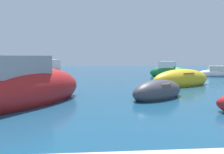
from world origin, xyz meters
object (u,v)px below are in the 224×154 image
moored_boat_3 (24,88)px  moored_boat_2 (50,74)px  moored_boat_6 (170,72)px  moored_boat_7 (181,80)px  moored_boat_0 (158,91)px  moored_boat_5 (214,73)px

moored_boat_3 → moored_boat_2: bearing=43.6°
moored_boat_2 → moored_boat_6: 11.28m
moored_boat_2 → moored_boat_7: moored_boat_2 is taller
moored_boat_0 → moored_boat_2: bearing=-85.3°
moored_boat_3 → moored_boat_5: moored_boat_3 is taller
moored_boat_0 → moored_boat_2: 11.26m
moored_boat_5 → moored_boat_0: bearing=63.5°
moored_boat_3 → moored_boat_6: size_ratio=1.40×
moored_boat_3 → moored_boat_7: moored_boat_3 is taller
moored_boat_2 → moored_boat_7: bearing=-154.2°
moored_boat_0 → moored_boat_2: (-7.01, 8.81, 0.17)m
moored_boat_0 → moored_boat_6: 10.89m
moored_boat_5 → moored_boat_7: moored_boat_7 is taller
moored_boat_0 → moored_boat_6: (4.20, 10.05, 0.13)m
moored_boat_2 → moored_boat_0: bearing=179.7°
moored_boat_7 → moored_boat_5: bearing=-158.2°
moored_boat_5 → moored_boat_6: (-4.57, -0.21, 0.13)m
moored_boat_2 → moored_boat_6: size_ratio=1.03×
moored_boat_6 → moored_boat_7: size_ratio=0.83×
moored_boat_2 → moored_boat_7: (9.90, -4.70, -0.09)m
moored_boat_5 → moored_boat_7: (-5.88, -6.14, 0.08)m
moored_boat_3 → moored_boat_7: (8.84, 4.95, -0.27)m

